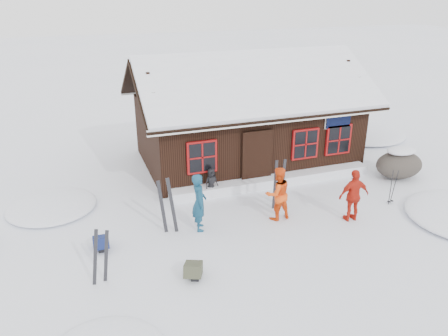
{
  "coord_description": "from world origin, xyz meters",
  "views": [
    {
      "loc": [
        -4.98,
        -10.6,
        6.59
      ],
      "look_at": [
        -0.69,
        1.4,
        1.3
      ],
      "focal_mm": 35.0,
      "sensor_mm": 36.0,
      "label": 1
    }
  ],
  "objects_px": {
    "skier_orange_left": "(278,194)",
    "ski_pair_left": "(101,258)",
    "skier_teal": "(199,202)",
    "backpack_blue": "(101,245)",
    "backpack_olive": "(193,272)",
    "skier_crouched": "(211,182)",
    "boulder": "(399,164)",
    "ski_poles": "(392,188)",
    "skier_orange_right": "(354,196)"
  },
  "relations": [
    {
      "from": "skier_orange_left",
      "to": "ski_pair_left",
      "type": "height_order",
      "value": "skier_orange_left"
    },
    {
      "from": "skier_teal",
      "to": "backpack_blue",
      "type": "relative_size",
      "value": 3.17
    },
    {
      "from": "skier_teal",
      "to": "backpack_olive",
      "type": "bearing_deg",
      "value": 170.56
    },
    {
      "from": "skier_crouched",
      "to": "backpack_blue",
      "type": "xyz_separation_m",
      "value": [
        -3.85,
        -2.17,
        -0.34
      ]
    },
    {
      "from": "backpack_olive",
      "to": "backpack_blue",
      "type": "bearing_deg",
      "value": 157.11
    },
    {
      "from": "backpack_olive",
      "to": "boulder",
      "type": "bearing_deg",
      "value": 42.9
    },
    {
      "from": "skier_teal",
      "to": "ski_poles",
      "type": "bearing_deg",
      "value": -83.84
    },
    {
      "from": "ski_pair_left",
      "to": "backpack_olive",
      "type": "bearing_deg",
      "value": -5.48
    },
    {
      "from": "boulder",
      "to": "backpack_blue",
      "type": "relative_size",
      "value": 3.25
    },
    {
      "from": "ski_poles",
      "to": "backpack_blue",
      "type": "relative_size",
      "value": 2.23
    },
    {
      "from": "skier_crouched",
      "to": "backpack_blue",
      "type": "height_order",
      "value": "skier_crouched"
    },
    {
      "from": "skier_teal",
      "to": "boulder",
      "type": "distance_m",
      "value": 8.16
    },
    {
      "from": "skier_teal",
      "to": "skier_crouched",
      "type": "bearing_deg",
      "value": -15.82
    },
    {
      "from": "skier_teal",
      "to": "skier_orange_right",
      "type": "height_order",
      "value": "skier_teal"
    },
    {
      "from": "skier_orange_left",
      "to": "backpack_blue",
      "type": "relative_size",
      "value": 3.06
    },
    {
      "from": "skier_crouched",
      "to": "skier_teal",
      "type": "bearing_deg",
      "value": -131.19
    },
    {
      "from": "skier_orange_left",
      "to": "ski_pair_left",
      "type": "xyz_separation_m",
      "value": [
        -5.33,
        -1.46,
        -0.14
      ]
    },
    {
      "from": "ski_pair_left",
      "to": "backpack_blue",
      "type": "xyz_separation_m",
      "value": [
        0.09,
        1.49,
        -0.55
      ]
    },
    {
      "from": "skier_orange_left",
      "to": "boulder",
      "type": "xyz_separation_m",
      "value": [
        5.67,
        1.33,
        -0.31
      ]
    },
    {
      "from": "skier_teal",
      "to": "backpack_olive",
      "type": "relative_size",
      "value": 3.1
    },
    {
      "from": "skier_teal",
      "to": "skier_orange_left",
      "type": "relative_size",
      "value": 1.04
    },
    {
      "from": "skier_teal",
      "to": "boulder",
      "type": "bearing_deg",
      "value": -70.86
    },
    {
      "from": "ski_pair_left",
      "to": "ski_poles",
      "type": "height_order",
      "value": "ski_pair_left"
    },
    {
      "from": "skier_crouched",
      "to": "ski_pair_left",
      "type": "bearing_deg",
      "value": -151.39
    },
    {
      "from": "skier_teal",
      "to": "skier_crouched",
      "type": "relative_size",
      "value": 1.77
    },
    {
      "from": "skier_orange_left",
      "to": "backpack_blue",
      "type": "bearing_deg",
      "value": -4.94
    },
    {
      "from": "ski_poles",
      "to": "skier_teal",
      "type": "bearing_deg",
      "value": 175.05
    },
    {
      "from": "ski_pair_left",
      "to": "ski_poles",
      "type": "xyz_separation_m",
      "value": [
        9.3,
        1.1,
        -0.13
      ]
    },
    {
      "from": "skier_crouched",
      "to": "backpack_blue",
      "type": "bearing_deg",
      "value": -164.91
    },
    {
      "from": "skier_orange_left",
      "to": "ski_pair_left",
      "type": "relative_size",
      "value": 1.12
    },
    {
      "from": "skier_orange_left",
      "to": "ski_poles",
      "type": "relative_size",
      "value": 1.37
    },
    {
      "from": "backpack_blue",
      "to": "ski_pair_left",
      "type": "bearing_deg",
      "value": -92.27
    },
    {
      "from": "backpack_olive",
      "to": "skier_crouched",
      "type": "bearing_deg",
      "value": 88.7
    },
    {
      "from": "backpack_blue",
      "to": "skier_orange_right",
      "type": "bearing_deg",
      "value": -5.87
    },
    {
      "from": "skier_crouched",
      "to": "skier_orange_left",
      "type": "bearing_deg",
      "value": -72.05
    },
    {
      "from": "backpack_blue",
      "to": "backpack_olive",
      "type": "bearing_deg",
      "value": -44.23
    },
    {
      "from": "skier_teal",
      "to": "ski_poles",
      "type": "height_order",
      "value": "skier_teal"
    },
    {
      "from": "skier_orange_right",
      "to": "backpack_blue",
      "type": "height_order",
      "value": "skier_orange_right"
    },
    {
      "from": "ski_pair_left",
      "to": "boulder",
      "type": "bearing_deg",
      "value": 23.23
    },
    {
      "from": "ski_pair_left",
      "to": "backpack_blue",
      "type": "distance_m",
      "value": 1.59
    },
    {
      "from": "backpack_blue",
      "to": "boulder",
      "type": "bearing_deg",
      "value": 7.83
    },
    {
      "from": "ski_pair_left",
      "to": "ski_poles",
      "type": "distance_m",
      "value": 9.36
    },
    {
      "from": "boulder",
      "to": "backpack_olive",
      "type": "xyz_separation_m",
      "value": [
        -8.9,
        -3.33,
        -0.38
      ]
    },
    {
      "from": "skier_orange_left",
      "to": "ski_pair_left",
      "type": "distance_m",
      "value": 5.52
    },
    {
      "from": "ski_pair_left",
      "to": "skier_orange_left",
      "type": "bearing_deg",
      "value": 24.29
    },
    {
      "from": "skier_orange_left",
      "to": "skier_crouched",
      "type": "distance_m",
      "value": 2.62
    },
    {
      "from": "ski_poles",
      "to": "backpack_olive",
      "type": "distance_m",
      "value": 7.4
    },
    {
      "from": "skier_orange_right",
      "to": "backpack_olive",
      "type": "relative_size",
      "value": 2.93
    },
    {
      "from": "boulder",
      "to": "backpack_blue",
      "type": "height_order",
      "value": "boulder"
    },
    {
      "from": "skier_orange_left",
      "to": "skier_crouched",
      "type": "height_order",
      "value": "skier_orange_left"
    }
  ]
}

